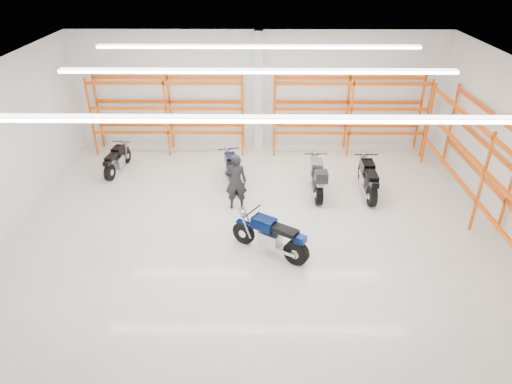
{
  "coord_description": "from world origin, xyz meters",
  "views": [
    {
      "loc": [
        0.07,
        -10.97,
        7.28
      ],
      "look_at": [
        -0.04,
        0.5,
        0.93
      ],
      "focal_mm": 32.0,
      "sensor_mm": 36.0,
      "label": 1
    }
  ],
  "objects_px": {
    "standing_man": "(236,182)",
    "structural_column": "(259,93)",
    "motorcycle_back_c": "(317,178)",
    "motorcycle_back_a": "(116,161)",
    "motorcycle_back_b": "(232,171)",
    "motorcycle_main": "(273,238)",
    "motorcycle_back_d": "(368,180)"
  },
  "relations": [
    {
      "from": "standing_man",
      "to": "structural_column",
      "type": "relative_size",
      "value": 0.4
    },
    {
      "from": "motorcycle_main",
      "to": "motorcycle_back_a",
      "type": "relative_size",
      "value": 1.02
    },
    {
      "from": "motorcycle_back_d",
      "to": "motorcycle_back_a",
      "type": "bearing_deg",
      "value": 169.9
    },
    {
      "from": "motorcycle_back_d",
      "to": "structural_column",
      "type": "relative_size",
      "value": 0.51
    },
    {
      "from": "motorcycle_back_c",
      "to": "structural_column",
      "type": "xyz_separation_m",
      "value": [
        -1.91,
        3.77,
        1.66
      ]
    },
    {
      "from": "motorcycle_back_a",
      "to": "structural_column",
      "type": "height_order",
      "value": "structural_column"
    },
    {
      "from": "motorcycle_main",
      "to": "motorcycle_back_d",
      "type": "relative_size",
      "value": 0.87
    },
    {
      "from": "motorcycle_back_c",
      "to": "standing_man",
      "type": "height_order",
      "value": "standing_man"
    },
    {
      "from": "motorcycle_back_c",
      "to": "standing_man",
      "type": "relative_size",
      "value": 1.31
    },
    {
      "from": "motorcycle_back_a",
      "to": "motorcycle_back_b",
      "type": "xyz_separation_m",
      "value": [
        4.13,
        -0.87,
        0.05
      ]
    },
    {
      "from": "motorcycle_back_b",
      "to": "structural_column",
      "type": "xyz_separation_m",
      "value": [
        0.87,
        3.1,
        1.75
      ]
    },
    {
      "from": "motorcycle_main",
      "to": "standing_man",
      "type": "bearing_deg",
      "value": 113.98
    },
    {
      "from": "motorcycle_back_b",
      "to": "structural_column",
      "type": "distance_m",
      "value": 3.66
    },
    {
      "from": "standing_man",
      "to": "motorcycle_back_c",
      "type": "bearing_deg",
      "value": -163.08
    },
    {
      "from": "standing_man",
      "to": "structural_column",
      "type": "xyz_separation_m",
      "value": [
        0.65,
        4.65,
        1.35
      ]
    },
    {
      "from": "motorcycle_main",
      "to": "standing_man",
      "type": "height_order",
      "value": "standing_man"
    },
    {
      "from": "motorcycle_main",
      "to": "structural_column",
      "type": "distance_m",
      "value": 7.26
    },
    {
      "from": "motorcycle_back_b",
      "to": "motorcycle_back_c",
      "type": "distance_m",
      "value": 2.86
    },
    {
      "from": "motorcycle_main",
      "to": "motorcycle_back_c",
      "type": "xyz_separation_m",
      "value": [
        1.5,
        3.27,
        0.06
      ]
    },
    {
      "from": "motorcycle_back_c",
      "to": "motorcycle_back_b",
      "type": "bearing_deg",
      "value": 166.37
    },
    {
      "from": "motorcycle_back_b",
      "to": "standing_man",
      "type": "relative_size",
      "value": 1.19
    },
    {
      "from": "motorcycle_back_a",
      "to": "standing_man",
      "type": "distance_m",
      "value": 5.0
    },
    {
      "from": "motorcycle_back_b",
      "to": "motorcycle_back_c",
      "type": "height_order",
      "value": "motorcycle_back_c"
    },
    {
      "from": "motorcycle_back_b",
      "to": "structural_column",
      "type": "relative_size",
      "value": 0.48
    },
    {
      "from": "motorcycle_main",
      "to": "motorcycle_back_d",
      "type": "bearing_deg",
      "value": 46.32
    },
    {
      "from": "motorcycle_main",
      "to": "motorcycle_back_b",
      "type": "xyz_separation_m",
      "value": [
        -1.28,
        3.94,
        -0.03
      ]
    },
    {
      "from": "motorcycle_main",
      "to": "motorcycle_back_a",
      "type": "height_order",
      "value": "motorcycle_main"
    },
    {
      "from": "motorcycle_main",
      "to": "motorcycle_back_a",
      "type": "distance_m",
      "value": 7.24
    },
    {
      "from": "motorcycle_back_a",
      "to": "motorcycle_back_b",
      "type": "relative_size",
      "value": 0.91
    },
    {
      "from": "standing_man",
      "to": "motorcycle_main",
      "type": "bearing_deg",
      "value": 112.01
    },
    {
      "from": "motorcycle_main",
      "to": "motorcycle_back_a",
      "type": "bearing_deg",
      "value": 138.41
    },
    {
      "from": "motorcycle_back_c",
      "to": "motorcycle_back_d",
      "type": "relative_size",
      "value": 1.02
    }
  ]
}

